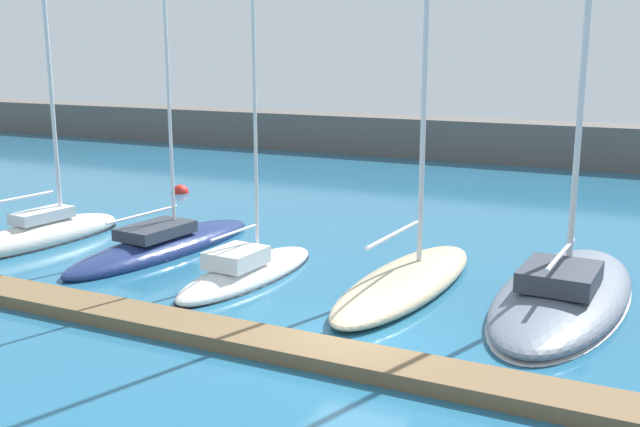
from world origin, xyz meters
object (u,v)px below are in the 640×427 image
at_px(sailboat_sand_fourth, 407,274).
at_px(mooring_buoy_red, 181,193).
at_px(sailboat_white_third, 247,271).
at_px(sailboat_navy_second, 164,244).
at_px(sailboat_ivory_nearest, 44,234).
at_px(sailboat_slate_fifth, 564,289).

distance_m(sailboat_sand_fourth, mooring_buoy_red, 18.53).
bearing_deg(sailboat_white_third, sailboat_navy_second, 75.83).
height_order(sailboat_ivory_nearest, mooring_buoy_red, sailboat_ivory_nearest).
bearing_deg(sailboat_navy_second, sailboat_slate_fifth, -81.53).
xyz_separation_m(sailboat_ivory_nearest, sailboat_navy_second, (4.88, 1.04, -0.08)).
distance_m(sailboat_ivory_nearest, sailboat_sand_fourth, 14.38).
distance_m(sailboat_navy_second, sailboat_white_third, 4.71).
height_order(sailboat_ivory_nearest, sailboat_white_third, sailboat_white_third).
bearing_deg(sailboat_slate_fifth, sailboat_sand_fourth, 103.83).
height_order(sailboat_white_third, mooring_buoy_red, sailboat_white_third).
bearing_deg(sailboat_sand_fourth, mooring_buoy_red, 61.79).
height_order(sailboat_ivory_nearest, sailboat_navy_second, sailboat_navy_second).
relative_size(sailboat_white_third, sailboat_sand_fourth, 0.63).
bearing_deg(sailboat_navy_second, sailboat_ivory_nearest, 107.94).
distance_m(sailboat_navy_second, sailboat_sand_fourth, 9.48).
bearing_deg(sailboat_white_third, sailboat_sand_fourth, -72.26).
distance_m(sailboat_ivory_nearest, mooring_buoy_red, 10.63).
xyz_separation_m(sailboat_white_third, mooring_buoy_red, (-10.77, 10.95, -0.24)).
bearing_deg(sailboat_slate_fifth, mooring_buoy_red, 69.37).
relative_size(sailboat_ivory_nearest, sailboat_navy_second, 0.75).
height_order(sailboat_navy_second, mooring_buoy_red, sailboat_navy_second).
height_order(sailboat_ivory_nearest, sailboat_slate_fifth, sailboat_slate_fifth).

